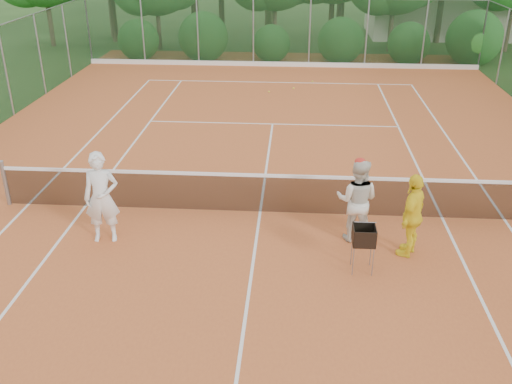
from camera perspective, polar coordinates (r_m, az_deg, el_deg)
ground at (r=13.10m, az=0.41°, el=-2.12°), size 120.00×120.00×0.00m
clay_court at (r=13.09m, az=0.41°, el=-2.09°), size 18.00×36.00×0.02m
club_building at (r=36.83m, az=17.82°, el=17.05°), size 8.00×5.00×3.00m
tennis_net at (r=12.86m, az=0.42°, el=-0.02°), size 11.97×0.10×1.10m
player_white at (r=11.98m, az=-15.18°, el=-0.55°), size 0.77×0.57×1.93m
player_center_grp at (r=11.78m, az=10.07°, el=-0.81°), size 1.02×0.88×1.82m
player_yellow at (r=11.51m, az=15.38°, el=-2.24°), size 0.85×1.09×1.72m
ball_hopper at (r=10.81m, az=10.74°, el=-4.36°), size 0.41×0.41×0.93m
stray_ball_a at (r=22.72m, az=1.31°, el=10.00°), size 0.07×0.07×0.07m
stray_ball_b at (r=23.29m, az=3.78°, el=10.33°), size 0.07×0.07×0.07m
stray_ball_c at (r=24.40m, az=5.67°, el=10.95°), size 0.07×0.07×0.07m
court_markings at (r=13.08m, az=0.41°, el=-2.04°), size 11.03×23.83×0.01m
fence_back at (r=27.00m, az=2.56°, el=15.61°), size 18.07×0.07×3.00m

